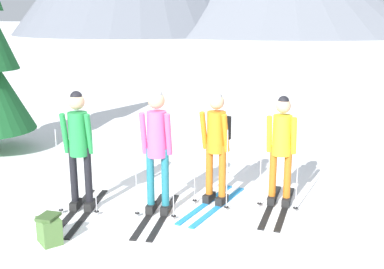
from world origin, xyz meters
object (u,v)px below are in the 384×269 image
object	(u,v)px
skier_in_pink	(157,146)
skier_in_green	(79,146)
skier_in_yellow	(282,145)
skier_in_orange	(216,142)
backpack_on_snow_front	(49,229)

from	to	relation	value
skier_in_pink	skier_in_green	bearing A→B (deg)	-170.96
skier_in_yellow	skier_in_pink	bearing A→B (deg)	-153.76
skier_in_green	skier_in_orange	world-z (taller)	skier_in_green
skier_in_green	backpack_on_snow_front	world-z (taller)	skier_in_green
skier_in_orange	skier_in_yellow	size ratio (longest dim) A/B	1.01
skier_in_orange	backpack_on_snow_front	bearing A→B (deg)	-133.13
skier_in_orange	skier_in_yellow	bearing A→B (deg)	12.04
skier_in_green	skier_in_yellow	size ratio (longest dim) A/B	1.03
skier_in_green	skier_in_orange	xyz separation A→B (m)	(1.86, 0.80, -0.01)
skier_in_green	skier_in_orange	size ratio (longest dim) A/B	1.01
skier_in_pink	skier_in_yellow	distance (m)	1.87
skier_in_green	skier_in_pink	distance (m)	1.15
skier_in_green	backpack_on_snow_front	distance (m)	1.34
skier_in_yellow	backpack_on_snow_front	world-z (taller)	skier_in_yellow
skier_in_green	skier_in_orange	bearing A→B (deg)	23.36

